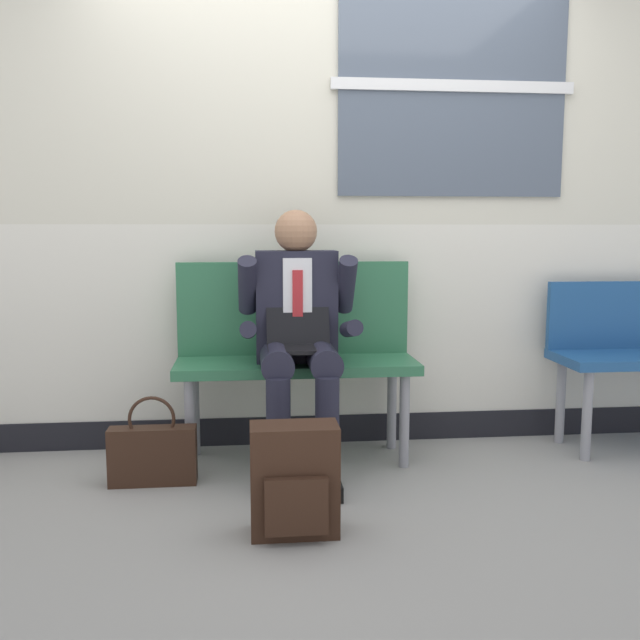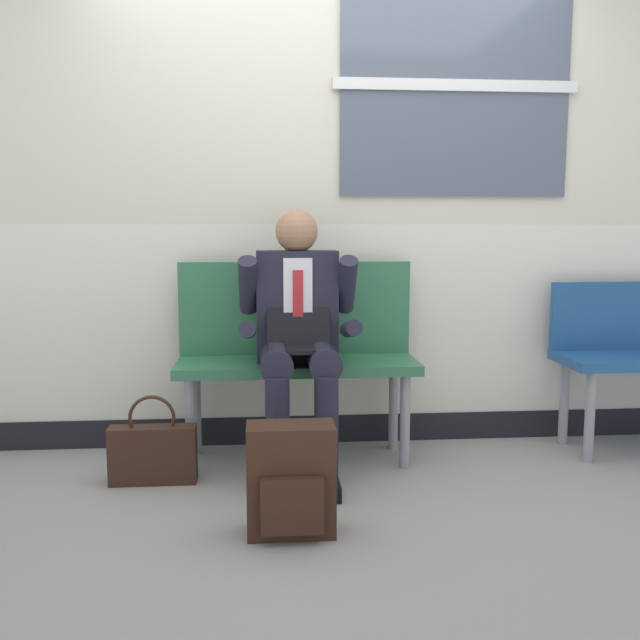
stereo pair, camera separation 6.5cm
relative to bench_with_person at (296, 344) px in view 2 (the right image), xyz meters
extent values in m
plane|color=gray|center=(0.20, -0.28, -0.59)|extent=(18.00, 18.00, 0.00)
cube|color=beige|center=(0.20, 0.27, 1.43)|extent=(5.17, 0.12, 1.64)
cube|color=silver|center=(0.20, 0.27, 0.09)|extent=(5.17, 0.12, 1.05)
cube|color=black|center=(0.20, 0.27, -0.51)|extent=(5.17, 0.14, 0.15)
cube|color=#4C5666|center=(0.86, 0.20, 1.33)|extent=(1.23, 0.02, 1.15)
cube|color=silver|center=(0.86, 0.19, 1.33)|extent=(1.31, 0.03, 0.06)
cube|color=#2D6B47|center=(0.00, -0.08, -0.09)|extent=(1.21, 0.42, 0.05)
cube|color=#2D6B47|center=(0.00, 0.10, 0.17)|extent=(1.21, 0.04, 0.49)
cylinder|color=gray|center=(-0.52, -0.23, -0.35)|extent=(0.05, 0.05, 0.47)
cylinder|color=gray|center=(-0.52, 0.07, -0.35)|extent=(0.05, 0.05, 0.47)
cylinder|color=gray|center=(0.52, -0.23, -0.35)|extent=(0.05, 0.05, 0.47)
cylinder|color=gray|center=(0.52, 0.07, -0.35)|extent=(0.05, 0.05, 0.47)
cylinder|color=gray|center=(1.47, -0.23, -0.35)|extent=(0.05, 0.05, 0.47)
cylinder|color=gray|center=(1.47, 0.07, -0.35)|extent=(0.05, 0.05, 0.47)
cylinder|color=#1E1E2D|center=(-0.11, -0.29, -0.02)|extent=(0.15, 0.40, 0.15)
cylinder|color=#1E1E2D|center=(-0.11, -0.48, -0.33)|extent=(0.11, 0.11, 0.52)
cube|color=black|center=(-0.11, -0.54, -0.55)|extent=(0.10, 0.26, 0.07)
cylinder|color=#1E1E2D|center=(0.11, -0.29, -0.02)|extent=(0.15, 0.40, 0.15)
cylinder|color=#1E1E2D|center=(0.11, -0.48, -0.33)|extent=(0.11, 0.11, 0.52)
cube|color=black|center=(0.11, -0.54, -0.55)|extent=(0.10, 0.26, 0.07)
cube|color=#1E1E2D|center=(0.00, -0.08, 0.21)|extent=(0.40, 0.18, 0.55)
cube|color=silver|center=(0.00, -0.17, 0.26)|extent=(0.14, 0.01, 0.38)
cube|color=#B22328|center=(0.00, -0.18, 0.23)|extent=(0.05, 0.01, 0.33)
sphere|color=#9E7051|center=(0.00, -0.08, 0.57)|extent=(0.21, 0.21, 0.21)
cylinder|color=#1E1E2D|center=(-0.24, -0.15, 0.32)|extent=(0.09, 0.25, 0.30)
cylinder|color=#1E1E2D|center=(-0.24, -0.32, 0.12)|extent=(0.08, 0.27, 0.12)
cylinder|color=#1E1E2D|center=(0.24, -0.15, 0.32)|extent=(0.09, 0.25, 0.30)
cylinder|color=#1E1E2D|center=(0.24, -0.32, 0.12)|extent=(0.08, 0.27, 0.12)
cube|color=black|center=(0.00, -0.32, 0.03)|extent=(0.30, 0.22, 0.02)
cube|color=black|center=(0.00, -0.19, 0.14)|extent=(0.30, 0.08, 0.21)
cube|color=#331E14|center=(-0.07, -0.93, -0.37)|extent=(0.34, 0.17, 0.43)
cube|color=#331E14|center=(-0.07, -1.04, -0.44)|extent=(0.24, 0.04, 0.22)
cube|color=#331E14|center=(-0.69, -0.34, -0.46)|extent=(0.40, 0.11, 0.27)
torus|color=#331E14|center=(-0.69, -0.34, -0.28)|extent=(0.22, 0.02, 0.22)
camera|label=1|loc=(-0.24, -3.49, 0.59)|focal=38.84mm
camera|label=2|loc=(-0.17, -3.50, 0.59)|focal=38.84mm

